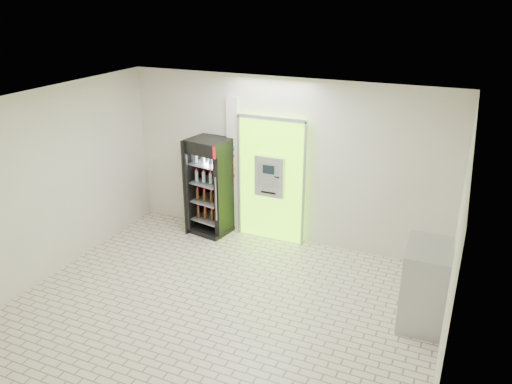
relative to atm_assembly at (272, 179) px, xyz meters
The scene contains 7 objects.
ground 2.69m from the atm_assembly, 85.26° to the right, with size 6.00×6.00×0.00m, color beige.
room_shell 2.51m from the atm_assembly, 85.26° to the right, with size 6.00×6.00×6.00m.
atm_assembly is the anchor object (origin of this frame).
pillar 0.79m from the atm_assembly, behind, with size 0.22×0.11×2.60m.
beverage_cooler 1.20m from the atm_assembly, 168.91° to the right, with size 0.80×0.76×1.85m.
steel_cabinet 3.35m from the atm_assembly, 28.53° to the right, with size 0.62×0.90×1.17m.
exit_sign 3.48m from the atm_assembly, 17.65° to the right, with size 0.02×0.22×0.26m.
Camera 1 is at (2.91, -5.46, 4.33)m, focal length 35.00 mm.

